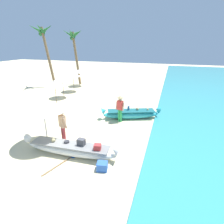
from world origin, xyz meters
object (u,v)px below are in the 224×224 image
cooler_box (102,166)px  person_tourist_customer (63,125)px  boat_cyan_midground (131,114)px  person_vendor_hatted (120,107)px  paddle (63,162)px  palm_tree_tall_inland (44,38)px  boat_white_foreground (71,149)px  patio_umbrella_large (43,107)px  palm_tree_leaning_seaward (74,42)px

cooler_box → person_tourist_customer: bearing=140.8°
boat_cyan_midground → person_tourist_customer: (-2.52, -4.22, 0.68)m
person_vendor_hatted → paddle: bearing=-103.0°
boat_cyan_midground → palm_tree_tall_inland: size_ratio=0.58×
person_vendor_hatted → person_tourist_customer: (-1.96, -3.47, -0.01)m
person_vendor_hatted → boat_white_foreground: bearing=-104.7°
boat_white_foreground → cooler_box: 1.83m
boat_white_foreground → patio_umbrella_large: patio_umbrella_large is taller
palm_tree_leaning_seaward → cooler_box: 17.35m
boat_cyan_midground → paddle: size_ratio=2.36×
person_vendor_hatted → palm_tree_leaning_seaward: (-8.14, 9.39, 3.90)m
person_tourist_customer → patio_umbrella_large: bearing=-156.3°
person_vendor_hatted → palm_tree_tall_inland: palm_tree_tall_inland is taller
boat_cyan_midground → person_tourist_customer: 4.96m
boat_white_foreground → palm_tree_leaning_seaward: (-7.02, 13.65, 4.60)m
palm_tree_tall_inland → palm_tree_leaning_seaward: size_ratio=1.07×
patio_umbrella_large → person_vendor_hatted: bearing=54.6°
palm_tree_tall_inland → palm_tree_leaning_seaward: 3.22m
palm_tree_leaning_seaward → cooler_box: palm_tree_leaning_seaward is taller
person_vendor_hatted → boat_cyan_midground: bearing=53.1°
person_tourist_customer → palm_tree_tall_inland: palm_tree_tall_inland is taller
patio_umbrella_large → palm_tree_leaning_seaward: bearing=112.4°
boat_cyan_midground → palm_tree_tall_inland: 13.82m
patio_umbrella_large → cooler_box: size_ratio=5.26×
person_tourist_customer → palm_tree_tall_inland: size_ratio=0.26×
patio_umbrella_large → paddle: size_ratio=1.32×
patio_umbrella_large → cooler_box: (3.32, -1.03, -1.82)m
person_vendor_hatted → person_tourist_customer: person_tourist_customer is taller
boat_cyan_midground → palm_tree_leaning_seaward: size_ratio=0.62×
boat_white_foreground → paddle: boat_white_foreground is taller
palm_tree_leaning_seaward → person_vendor_hatted: bearing=-49.1°
palm_tree_tall_inland → cooler_box: palm_tree_tall_inland is taller
boat_cyan_midground → palm_tree_tall_inland: palm_tree_tall_inland is taller
palm_tree_tall_inland → palm_tree_leaning_seaward: palm_tree_tall_inland is taller
person_tourist_customer → cooler_box: person_tourist_customer is taller
person_tourist_customer → paddle: (0.83, -1.43, -0.96)m
person_vendor_hatted → palm_tree_tall_inland: (-10.57, 7.31, 4.23)m
person_tourist_customer → cooler_box: size_ratio=4.20×
palm_tree_tall_inland → patio_umbrella_large: bearing=-54.7°
person_vendor_hatted → patio_umbrella_large: bearing=-125.4°
person_tourist_customer → cooler_box: bearing=-27.8°
person_vendor_hatted → patio_umbrella_large: (-2.70, -3.80, 0.99)m
boat_white_foreground → patio_umbrella_large: (-1.58, 0.47, 1.69)m
boat_white_foreground → cooler_box: boat_white_foreground is taller
boat_white_foreground → palm_tree_leaning_seaward: palm_tree_leaning_seaward is taller
palm_tree_leaning_seaward → paddle: 16.64m
palm_tree_tall_inland → paddle: size_ratio=4.05×
boat_cyan_midground → paddle: boat_cyan_midground is taller
paddle → person_tourist_customer: bearing=120.0°
boat_cyan_midground → cooler_box: (0.06, -5.57, -0.14)m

